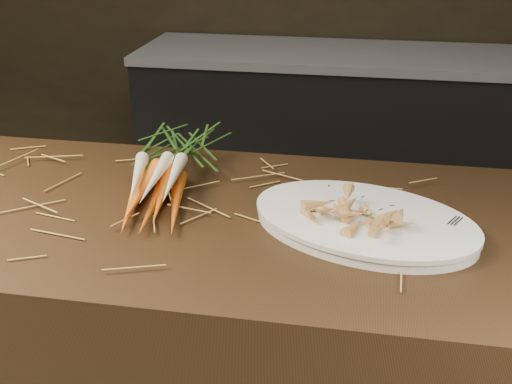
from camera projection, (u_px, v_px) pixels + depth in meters
main_counter at (141, 375)px, 1.53m from camera, size 2.40×0.70×0.90m
back_counter at (328, 135)px, 3.18m from camera, size 1.82×0.62×0.84m
straw_bedding at (125, 201)px, 1.34m from camera, size 1.40×0.60×0.02m
root_veg_bunch at (165, 164)px, 1.43m from camera, size 0.22×0.52×0.09m
serving_platter at (364, 223)px, 1.24m from camera, size 0.52×0.43×0.02m
roasted_veg_heap at (365, 206)px, 1.22m from camera, size 0.26×0.22×0.05m
serving_fork at (442, 241)px, 1.15m from camera, size 0.09×0.15×0.00m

